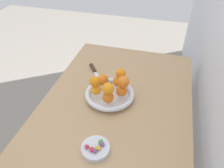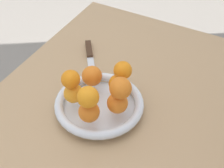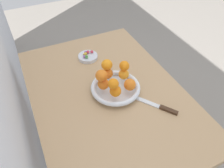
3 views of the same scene
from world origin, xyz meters
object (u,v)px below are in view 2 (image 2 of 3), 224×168
object	(u,v)px
dining_table	(110,138)
orange_6	(71,79)
orange_0	(73,93)
knife	(91,61)
orange_8	(88,97)
orange_2	(117,103)
orange_5	(121,70)
fruit_bowl	(99,105)
orange_3	(118,84)
orange_1	(89,112)
orange_7	(120,88)
orange_4	(92,76)

from	to	relation	value
dining_table	orange_6	world-z (taller)	orange_6
orange_0	knife	world-z (taller)	orange_0
knife	orange_6	bearing A→B (deg)	18.50
dining_table	orange_8	world-z (taller)	orange_8
dining_table	orange_6	bearing A→B (deg)	-79.35
orange_2	orange_5	xyz separation A→B (m)	(-0.07, -0.03, 0.05)
fruit_bowl	orange_3	xyz separation A→B (m)	(-0.06, 0.03, 0.05)
fruit_bowl	orange_1	bearing A→B (deg)	9.56
orange_3	orange_6	bearing A→B (deg)	-44.84
orange_5	orange_8	xyz separation A→B (m)	(0.14, -0.02, 0.00)
orange_6	orange_3	bearing A→B (deg)	135.16
orange_3	orange_5	xyz separation A→B (m)	(-0.00, 0.01, 0.05)
orange_1	orange_2	xyz separation A→B (m)	(-0.06, 0.05, 0.00)
orange_2	orange_7	xyz separation A→B (m)	(-0.00, 0.01, 0.06)
orange_8	orange_1	bearing A→B (deg)	-145.73
dining_table	orange_4	bearing A→B (deg)	-125.21
knife	orange_2	bearing A→B (deg)	46.71
orange_7	dining_table	bearing A→B (deg)	-78.08
orange_3	orange_6	world-z (taller)	orange_6
orange_5	fruit_bowl	bearing A→B (deg)	-31.11
orange_8	orange_4	bearing A→B (deg)	-152.29
orange_3	knife	bearing A→B (deg)	-125.44
orange_2	orange_6	size ratio (longest dim) A/B	1.11
orange_3	orange_7	xyz separation A→B (m)	(0.07, 0.04, 0.06)
fruit_bowl	dining_table	bearing A→B (deg)	70.23
orange_7	orange_2	bearing A→B (deg)	-86.80
orange_5	orange_8	world-z (taller)	orange_8
orange_7	orange_4	bearing A→B (deg)	-116.11
orange_5	orange_3	bearing A→B (deg)	-79.35
orange_1	orange_2	world-z (taller)	same
orange_1	orange_3	xyz separation A→B (m)	(-0.13, 0.02, -0.00)
orange_5	orange_7	xyz separation A→B (m)	(0.07, 0.03, 0.00)
orange_2	orange_3	xyz separation A→B (m)	(-0.07, -0.03, -0.00)
fruit_bowl	orange_4	world-z (taller)	orange_4
orange_5	knife	world-z (taller)	orange_5
orange_3	orange_5	distance (m)	0.06
orange_0	orange_7	world-z (taller)	orange_7
orange_3	orange_4	xyz separation A→B (m)	(0.01, -0.08, 0.00)
orange_4	orange_8	xyz separation A→B (m)	(0.13, 0.07, 0.06)
orange_3	dining_table	bearing A→B (deg)	9.06
orange_1	orange_7	size ratio (longest dim) A/B	0.97
orange_4	orange_8	world-z (taller)	orange_8
orange_3	orange_1	bearing A→B (deg)	-7.58
orange_3	orange_8	xyz separation A→B (m)	(0.14, -0.02, 0.06)
dining_table	fruit_bowl	xyz separation A→B (m)	(-0.02, -0.04, 0.11)
orange_6	orange_5	bearing A→B (deg)	133.47
orange_0	orange_8	xyz separation A→B (m)	(0.04, 0.08, 0.06)
orange_2	orange_6	world-z (taller)	orange_6
orange_2	knife	distance (m)	0.28
dining_table	orange_3	size ratio (longest dim) A/B	19.28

